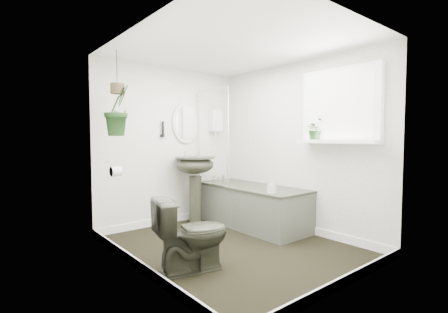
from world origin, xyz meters
TOP-DOWN VIEW (x-y plane):
  - floor at (0.00, 0.00)m, footprint 2.30×2.80m
  - ceiling at (0.00, 0.00)m, footprint 2.30×2.80m
  - wall_back at (0.00, 1.41)m, footprint 2.30×0.02m
  - wall_front at (0.00, -1.41)m, footprint 2.30×0.02m
  - wall_left at (-1.16, 0.00)m, footprint 0.02×2.80m
  - wall_right at (1.16, 0.00)m, footprint 0.02×2.80m
  - skirting at (0.00, 0.00)m, footprint 2.30×2.80m
  - bathtub at (0.80, 0.50)m, footprint 0.72×1.72m
  - bath_screen at (0.47, 0.99)m, footprint 0.04×0.72m
  - shower_box at (0.80, 1.34)m, footprint 0.20×0.10m
  - oval_mirror at (0.25, 1.37)m, footprint 0.46×0.03m
  - wall_sconce at (-0.15, 1.36)m, footprint 0.04×0.04m
  - toilet_roll_holder at (-1.10, 0.70)m, footprint 0.11×0.11m
  - window_recess at (1.09, -0.70)m, footprint 0.08×1.00m
  - window_sill at (1.02, -0.70)m, footprint 0.18×1.00m
  - window_blinds at (1.04, -0.70)m, footprint 0.01×0.86m
  - toilet at (-0.74, -0.28)m, footprint 0.77×0.55m
  - pedestal_sink at (0.25, 1.13)m, footprint 0.67×0.60m
  - sill_plant at (1.03, -0.40)m, footprint 0.28×0.26m
  - hanging_plant at (-0.97, 0.95)m, footprint 0.43×0.42m
  - soap_bottle at (0.54, -0.12)m, footprint 0.08×0.08m
  - hanging_pot at (-0.97, 0.95)m, footprint 0.16×0.16m

SIDE VIEW (x-z plane):
  - floor at x=0.00m, z-range -0.02..0.00m
  - skirting at x=0.00m, z-range 0.00..0.10m
  - bathtub at x=0.80m, z-range 0.00..0.58m
  - toilet at x=-0.74m, z-range 0.00..0.72m
  - pedestal_sink at x=0.25m, z-range 0.00..1.00m
  - soap_bottle at x=0.54m, z-range 0.58..0.75m
  - toilet_roll_holder at x=-1.10m, z-range 0.84..0.96m
  - wall_back at x=0.00m, z-range 0.00..2.30m
  - wall_front at x=0.00m, z-range 0.00..2.30m
  - wall_left at x=-1.16m, z-range 0.00..2.30m
  - wall_right at x=1.16m, z-range 0.00..2.30m
  - window_sill at x=1.02m, z-range 1.21..1.25m
  - bath_screen at x=0.47m, z-range 0.58..1.98m
  - sill_plant at x=1.03m, z-range 1.25..1.51m
  - wall_sconce at x=-0.15m, z-range 1.29..1.51m
  - oval_mirror at x=0.25m, z-range 1.19..1.81m
  - shower_box at x=0.80m, z-range 1.38..1.73m
  - hanging_plant at x=-0.97m, z-range 1.29..1.91m
  - window_recess at x=1.09m, z-range 1.20..2.10m
  - window_blinds at x=1.04m, z-range 1.27..2.03m
  - hanging_pot at x=-0.97m, z-range 1.79..1.91m
  - ceiling at x=0.00m, z-range 2.30..2.32m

